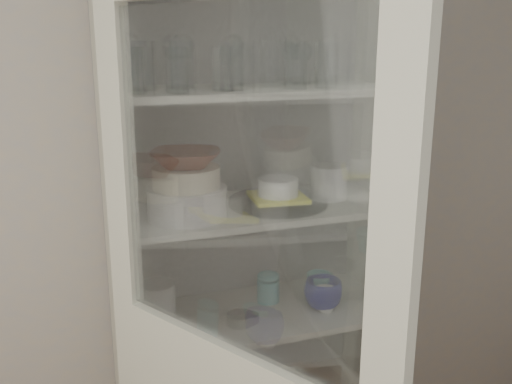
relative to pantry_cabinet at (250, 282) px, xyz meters
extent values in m
cube|color=#AAAAAA|center=(-0.20, 0.16, 0.36)|extent=(3.60, 0.02, 2.60)
cube|color=beige|center=(-0.48, -0.06, 0.11)|extent=(0.03, 0.45, 2.10)
cube|color=beige|center=(0.48, -0.06, 0.11)|extent=(0.03, 0.45, 2.10)
cube|color=gray|center=(0.00, 0.15, 0.11)|extent=(1.00, 0.03, 2.10)
cube|color=beige|center=(0.00, -0.08, -0.09)|extent=(0.94, 0.42, 0.02)
cube|color=beige|center=(0.00, -0.08, 0.31)|extent=(0.94, 0.42, 0.02)
cube|color=beige|center=(0.00, -0.08, 0.71)|extent=(0.94, 0.42, 0.02)
cube|color=beige|center=(-0.48, -0.33, 0.56)|extent=(0.08, 0.10, 0.80)
cube|color=beige|center=(-0.08, -1.03, 0.56)|extent=(0.08, 0.10, 0.80)
cube|color=silver|center=(-0.28, -0.68, 0.56)|extent=(0.37, 0.63, 0.78)
cylinder|color=silver|center=(-0.41, -0.20, 0.79)|extent=(0.08, 0.08, 0.13)
cylinder|color=silver|center=(-0.12, -0.17, 0.79)|extent=(0.09, 0.09, 0.14)
cylinder|color=silver|center=(-0.29, -0.21, 0.79)|extent=(0.07, 0.07, 0.13)
cylinder|color=silver|center=(-0.15, -0.19, 0.79)|extent=(0.08, 0.08, 0.13)
cylinder|color=silver|center=(0.09, -0.18, 0.79)|extent=(0.09, 0.09, 0.15)
cylinder|color=silver|center=(0.20, -0.17, 0.80)|extent=(0.09, 0.09, 0.15)
cylinder|color=silver|center=(0.41, -0.22, 0.79)|extent=(0.09, 0.09, 0.14)
cylinder|color=silver|center=(-0.39, -0.06, 0.79)|extent=(0.08, 0.08, 0.13)
cylinder|color=silver|center=(-0.36, -0.08, 0.79)|extent=(0.09, 0.09, 0.15)
cylinder|color=silver|center=(-0.24, -0.06, 0.79)|extent=(0.08, 0.08, 0.15)
cylinder|color=white|center=(-0.26, -0.13, 0.37)|extent=(0.26, 0.26, 0.10)
cylinder|color=white|center=(-0.25, 0.02, 0.36)|extent=(0.22, 0.22, 0.07)
cylinder|color=#F0E6C8|center=(-0.26, -0.13, 0.45)|extent=(0.23, 0.23, 0.07)
imported|color=#5D291B|center=(-0.26, -0.13, 0.51)|extent=(0.27, 0.27, 0.05)
cylinder|color=silver|center=(0.07, -0.09, 0.33)|extent=(0.43, 0.43, 0.02)
cube|color=#FFF041|center=(0.07, -0.09, 0.35)|extent=(0.20, 0.20, 0.01)
cylinder|color=white|center=(0.07, -0.09, 0.38)|extent=(0.15, 0.15, 0.06)
cylinder|color=#B5B5B5|center=(0.27, -0.08, 0.38)|extent=(0.13, 0.13, 0.12)
imported|color=navy|center=(0.24, -0.13, -0.03)|extent=(0.14, 0.14, 0.11)
imported|color=#1F757F|center=(0.26, -0.04, -0.03)|extent=(0.13, 0.13, 0.09)
imported|color=white|center=(0.24, -0.15, -0.04)|extent=(0.11, 0.11, 0.08)
cylinder|color=#1F757F|center=(0.07, -0.01, -0.04)|extent=(0.08, 0.08, 0.08)
ellipsoid|color=#1F757F|center=(0.07, -0.01, 0.01)|extent=(0.08, 0.08, 0.02)
cylinder|color=#ACACAC|center=(-0.09, -0.15, -0.06)|extent=(0.09, 0.09, 0.04)
cylinder|color=white|center=(-0.35, -0.04, -0.01)|extent=(0.14, 0.14, 0.14)
camera|label=1|loc=(-0.63, -1.85, 0.87)|focal=40.00mm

